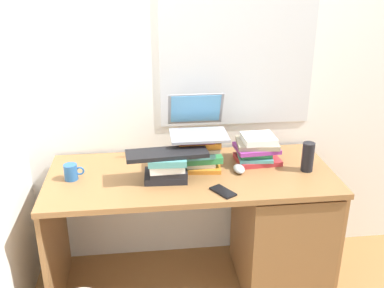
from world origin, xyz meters
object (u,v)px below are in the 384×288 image
Objects in this scene: laptop at (197,124)px; desk at (260,224)px; book_stack_keyboard_riser at (167,168)px; cell_phone at (223,192)px; water_bottle at (308,157)px; book_stack_tall at (199,154)px; book_stack_side at (257,149)px; mug at (71,172)px; computer_mouse at (239,169)px; keyboard at (167,154)px.

desk is at bearing -23.03° from laptop.
desk is 5.01× the size of laptop.
book_stack_keyboard_riser is 0.32m from cell_phone.
laptop is 0.43m from cell_phone.
cell_phone is at bearing -141.95° from desk.
book_stack_tall is at bearing 170.38° from water_bottle.
water_bottle is (0.25, -0.15, 0.00)m from book_stack_side.
water_bottle is at bearing -1.81° from mug.
computer_mouse is 0.38m from water_bottle.
water_bottle reaches higher than book_stack_side.
book_stack_keyboard_riser is at bearing -178.44° from water_bottle.
book_stack_tall is 1.56× the size of water_bottle.
computer_mouse is at bearing -136.17° from book_stack_side.
keyboard is 0.42m from computer_mouse.
laptop is 0.72m from mug.
laptop reaches higher than desk.
book_stack_tall is 0.68m from mug.
book_stack_keyboard_riser is at bearing -176.21° from desk.
book_stack_tall is (-0.35, 0.08, 0.42)m from desk.
book_stack_keyboard_riser is 0.31m from laptop.
computer_mouse reaches higher than desk.
mug is at bearing 178.57° from desk.
book_stack_tall reaches higher than water_bottle.
water_bottle is at bearing -4.00° from computer_mouse.
keyboard is (0.00, 0.00, 0.08)m from book_stack_keyboard_riser.
water_bottle reaches higher than computer_mouse.
cell_phone is at bearing -32.93° from book_stack_keyboard_riser.
cell_phone is at bearing -126.73° from book_stack_side.
book_stack_tall is 0.59m from water_bottle.
desk is 3.68× the size of keyboard.
keyboard is 4.04× the size of computer_mouse.
laptop is (-0.34, 0.02, 0.16)m from book_stack_side.
keyboard is at bearing 30.83° from book_stack_keyboard_riser.
laptop reaches higher than cell_phone.
book_stack_keyboard_riser is 0.55× the size of keyboard.
book_stack_tall is 1.11× the size of book_stack_keyboard_riser.
mug reaches higher than desk.
book_stack_side is at bearing 8.10° from book_stack_tall.
desk is 14.61× the size of mug.
computer_mouse is 0.25m from cell_phone.
book_stack_side and keyboard have the same top height.
mug is (-1.03, 0.03, 0.38)m from desk.
book_stack_side is 0.18m from computer_mouse.
book_stack_keyboard_riser is 0.74× the size of laptop.
book_stack_keyboard_riser is 0.08m from keyboard.
book_stack_keyboard_riser is (-0.53, -0.04, 0.40)m from desk.
mug is at bearing 173.00° from book_stack_keyboard_riser.
water_bottle reaches higher than cell_phone.
keyboard is (-0.53, -0.03, 0.48)m from desk.
water_bottle is at bearing 1.56° from book_stack_keyboard_riser.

